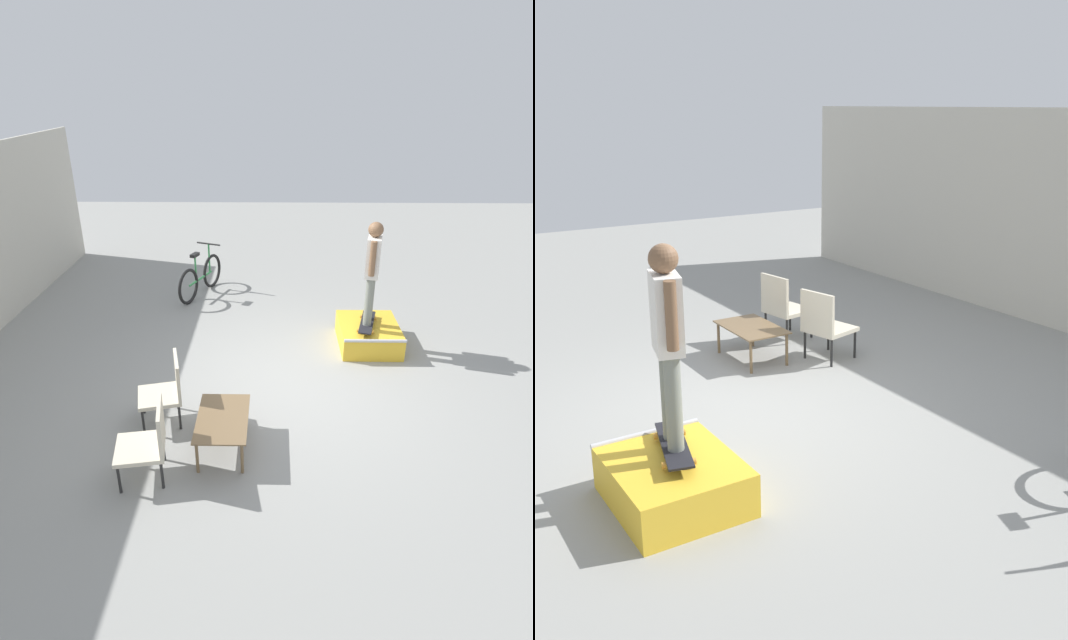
{
  "view_description": "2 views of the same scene",
  "coord_description": "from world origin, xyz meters",
  "views": [
    {
      "loc": [
        -6.02,
        0.29,
        3.91
      ],
      "look_at": [
        0.39,
        0.4,
        0.85
      ],
      "focal_mm": 28.0,
      "sensor_mm": 36.0,
      "label": 1
    },
    {
      "loc": [
        6.03,
        -3.1,
        3.05
      ],
      "look_at": [
        0.42,
        0.49,
        1.02
      ],
      "focal_mm": 40.0,
      "sensor_mm": 36.0,
      "label": 2
    }
  ],
  "objects": [
    {
      "name": "coffee_table",
      "position": [
        -1.34,
        0.88,
        0.38
      ],
      "size": [
        0.96,
        0.59,
        0.42
      ],
      "color": "brown",
      "rests_on": "ground_plane"
    },
    {
      "name": "patio_chair_left",
      "position": [
        -1.81,
        1.62,
        0.48
      ],
      "size": [
        0.6,
        0.6,
        0.89
      ],
      "rotation": [
        0.0,
        0.0,
        3.31
      ],
      "color": "black",
      "rests_on": "ground_plane"
    },
    {
      "name": "bicycle",
      "position": [
        3.35,
        1.77,
        0.37
      ],
      "size": [
        1.57,
        0.72,
        0.98
      ],
      "rotation": [
        0.0,
        0.0,
        -0.38
      ],
      "color": "black",
      "rests_on": "ground_plane"
    },
    {
      "name": "skate_ramp_box",
      "position": [
        1.25,
        -1.25,
        0.18
      ],
      "size": [
        1.16,
        0.95,
        0.39
      ],
      "color": "gold",
      "rests_on": "ground_plane"
    },
    {
      "name": "person_skater",
      "position": [
        1.16,
        -1.2,
        1.4
      ],
      "size": [
        0.56,
        0.28,
        1.61
      ],
      "rotation": [
        0.0,
        0.0,
        -0.23
      ],
      "color": "gray",
      "rests_on": "skateboard_on_ramp"
    },
    {
      "name": "patio_chair_right",
      "position": [
        -0.82,
        1.62,
        0.48
      ],
      "size": [
        0.63,
        0.63,
        0.89
      ],
      "rotation": [
        0.0,
        0.0,
        3.38
      ],
      "color": "black",
      "rests_on": "ground_plane"
    },
    {
      "name": "skateboard_on_ramp",
      "position": [
        1.16,
        -1.2,
        0.45
      ],
      "size": [
        0.87,
        0.41,
        0.07
      ],
      "rotation": [
        0.0,
        0.0,
        -0.26
      ],
      "color": "black",
      "rests_on": "skate_ramp_box"
    },
    {
      "name": "ground_plane",
      "position": [
        0.0,
        0.0,
        0.0
      ],
      "size": [
        24.0,
        24.0,
        0.0
      ],
      "primitive_type": "plane",
      "color": "gray"
    }
  ]
}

